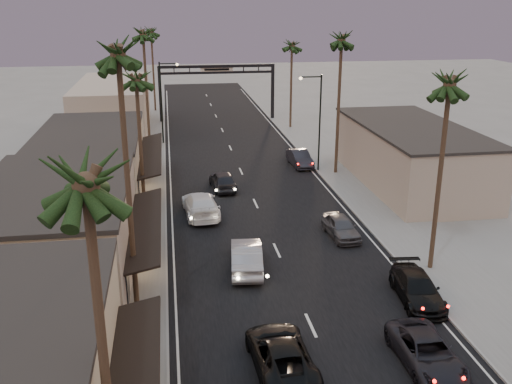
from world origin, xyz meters
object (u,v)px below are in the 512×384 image
object	(u,v)px
streetlight_right	(317,115)
streetlight_left	(163,96)
curbside_near	(427,352)
palm_rb	(342,35)
palm_lc	(136,73)
palm_rc	(292,42)
oncoming_pickup	(281,354)
palm_lb	(117,46)
palm_ra	(451,76)
oncoming_silver	(246,257)
palm_far	(151,29)
palm_la	(84,168)
arch	(217,79)
curbside_black	(417,288)
palm_ld	(143,30)

from	to	relation	value
streetlight_right	streetlight_left	world-z (taller)	same
curbside_near	palm_rb	bearing A→B (deg)	81.18
palm_lc	palm_rc	bearing A→B (deg)	58.44
streetlight_right	oncoming_pickup	bearing A→B (deg)	-107.28
streetlight_right	palm_rb	bearing A→B (deg)	-30.76
palm_lb	oncoming_pickup	xyz separation A→B (m)	(6.44, -6.18, -12.63)
palm_lc	oncoming_pickup	world-z (taller)	palm_lc
palm_ra	oncoming_silver	bearing A→B (deg)	171.50
streetlight_right	oncoming_silver	bearing A→B (deg)	-115.48
palm_rb	palm_rc	distance (m)	20.09
palm_ra	palm_lc	bearing A→B (deg)	145.10
streetlight_left	palm_far	bearing A→B (deg)	93.95
palm_rb	oncoming_pickup	world-z (taller)	palm_rb
palm_la	oncoming_silver	size ratio (longest dim) A/B	2.56
palm_rb	oncoming_silver	size ratio (longest dim) A/B	2.76
palm_ra	oncoming_pickup	bearing A→B (deg)	-142.76
palm_ra	oncoming_pickup	distance (m)	17.23
streetlight_right	oncoming_silver	xyz separation A→B (m)	(-9.23, -19.37, -4.48)
palm_ra	oncoming_silver	world-z (taller)	palm_ra
arch	curbside_black	xyz separation A→B (m)	(6.20, -49.45, -4.81)
palm_rb	palm_rc	bearing A→B (deg)	90.00
arch	palm_rc	distance (m)	11.59
palm_far	arch	bearing A→B (deg)	-43.95
palm_ra	curbside_black	size ratio (longest dim) A/B	2.63
palm_ld	palm_rb	size ratio (longest dim) A/B	1.00
palm_ld	curbside_black	world-z (taller)	palm_ld
palm_rb	curbside_black	distance (m)	26.31
palm_far	palm_la	bearing A→B (deg)	-90.25
palm_lc	curbside_near	distance (m)	26.44
palm_ra	palm_rb	xyz separation A→B (m)	(0.00, 20.00, 0.97)
palm_lc	palm_lb	bearing A→B (deg)	-90.00
arch	palm_lb	bearing A→B (deg)	-100.16
streetlight_left	palm_far	size ratio (longest dim) A/B	0.68
streetlight_left	palm_la	distance (m)	49.41
arch	palm_ld	distance (m)	18.61
palm_rb	palm_far	bearing A→B (deg)	116.43
streetlight_left	palm_ra	xyz separation A→B (m)	(15.52, -34.00, 6.11)
palm_rc	oncoming_silver	world-z (taller)	palm_rc
arch	palm_ra	size ratio (longest dim) A/B	1.15
palm_lb	arch	bearing A→B (deg)	79.84
palm_lb	curbside_near	bearing A→B (deg)	-28.46
streetlight_left	palm_lb	world-z (taller)	palm_lb
palm_lb	streetlight_right	bearing A→B (deg)	55.99
arch	palm_ra	bearing A→B (deg)	-79.41
palm_rb	palm_rc	world-z (taller)	palm_rb
palm_lb	curbside_near	distance (m)	19.34
streetlight_left	curbside_black	distance (m)	39.95
palm_rb	oncoming_pickup	size ratio (longest dim) A/B	2.62
arch	curbside_near	xyz separation A→B (m)	(4.22, -54.95, -4.84)
palm_lc	palm_ra	xyz separation A→B (m)	(17.20, -12.00, 0.97)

